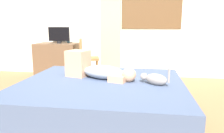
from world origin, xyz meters
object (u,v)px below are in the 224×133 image
at_px(person_lying, 97,69).
at_px(bed, 102,100).
at_px(chair_by_desk, 86,56).
at_px(tv_monitor, 59,35).
at_px(cup, 68,41).
at_px(cat, 155,79).
at_px(desk, 58,60).

bearing_deg(person_lying, bed, -62.29).
relative_size(bed, chair_by_desk, 2.33).
bearing_deg(bed, tv_monitor, 123.40).
distance_m(bed, cup, 2.50).
bearing_deg(cat, person_lying, 163.48).
distance_m(person_lying, tv_monitor, 2.23).
bearing_deg(cup, chair_by_desk, -37.43).
bearing_deg(person_lying, cup, 118.61).
relative_size(bed, tv_monitor, 4.16).
xyz_separation_m(bed, desk, (-1.38, 2.01, 0.14)).
xyz_separation_m(bed, cat, (0.63, -0.04, 0.31)).
bearing_deg(bed, cup, 118.53).
bearing_deg(tv_monitor, cat, -46.38).
distance_m(person_lying, cup, 2.24).
bearing_deg(cup, person_lying, -61.39).
xyz_separation_m(bed, cup, (-1.16, 2.14, 0.55)).
distance_m(cat, tv_monitor, 2.85).
height_order(desk, chair_by_desk, chair_by_desk).
bearing_deg(tv_monitor, bed, -56.60).
distance_m(cat, chair_by_desk, 2.21).
height_order(bed, chair_by_desk, chair_by_desk).
xyz_separation_m(cat, chair_by_desk, (-1.29, 1.80, -0.03)).
bearing_deg(desk, chair_by_desk, -19.36).
bearing_deg(tv_monitor, cup, 38.86).
xyz_separation_m(tv_monitor, cup, (0.16, 0.13, -0.14)).
height_order(person_lying, desk, person_lying).
bearing_deg(person_lying, tv_monitor, 123.91).
xyz_separation_m(desk, cup, (0.21, 0.13, 0.41)).
bearing_deg(person_lying, chair_by_desk, 109.97).
xyz_separation_m(tv_monitor, chair_by_desk, (0.66, -0.25, -0.41)).
height_order(tv_monitor, chair_by_desk, tv_monitor).
height_order(cup, chair_by_desk, chair_by_desk).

